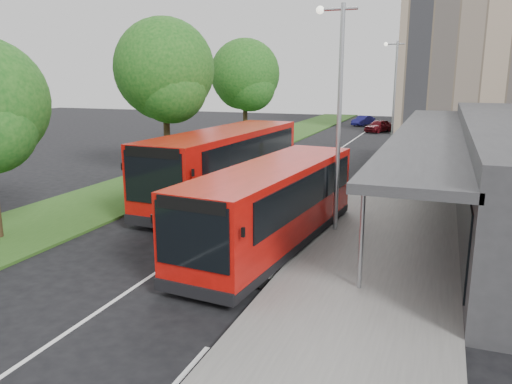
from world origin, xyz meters
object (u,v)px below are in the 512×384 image
at_px(tree_far, 245,79).
at_px(bollard, 397,158).
at_px(car_far, 363,121).
at_px(lamp_post_far, 393,91).
at_px(litter_bin, 398,180).
at_px(tree_mid, 165,76).
at_px(bus_main, 273,206).
at_px(lamp_post_near, 337,105).
at_px(bus_second, 225,165).
at_px(car_near, 379,126).

height_order(tree_far, bollard, tree_far).
distance_m(bollard, car_far, 27.99).
xyz_separation_m(lamp_post_far, litter_bin, (1.62, -11.83, -4.15)).
relative_size(tree_mid, bus_main, 0.87).
bearing_deg(lamp_post_near, bus_main, -124.27).
bearing_deg(car_far, litter_bin, -56.56).
relative_size(tree_far, lamp_post_near, 1.07).
xyz_separation_m(bus_second, bollard, (6.79, 12.03, -1.08)).
height_order(tree_far, bus_second, tree_far).
bearing_deg(bus_second, lamp_post_near, -26.22).
relative_size(tree_mid, car_far, 2.53).
bearing_deg(tree_mid, litter_bin, 5.03).
height_order(bus_second, litter_bin, bus_second).
bearing_deg(litter_bin, car_far, 101.59).
distance_m(lamp_post_far, bus_second, 18.00).
height_order(tree_mid, lamp_post_near, tree_mid).
height_order(tree_mid, litter_bin, tree_mid).
bearing_deg(bollard, lamp_post_near, -93.60).
distance_m(tree_mid, lamp_post_far, 17.10).
relative_size(tree_far, litter_bin, 10.40).
xyz_separation_m(lamp_post_near, bus_main, (-1.58, -2.31, -3.25)).
bearing_deg(tree_far, bus_main, -65.91).
height_order(tree_far, car_far, tree_far).
bearing_deg(bus_second, car_far, 92.27).
relative_size(bus_main, car_far, 2.91).
distance_m(lamp_post_near, car_far, 43.06).
bearing_deg(car_near, litter_bin, -57.50).
bearing_deg(lamp_post_near, litter_bin, 78.79).
relative_size(lamp_post_near, car_near, 2.08).
height_order(bus_main, litter_bin, bus_main).
bearing_deg(litter_bin, bollard, 95.31).
relative_size(tree_mid, tree_far, 1.04).
relative_size(tree_far, bus_second, 0.73).
distance_m(litter_bin, car_near, 28.08).
relative_size(bollard, car_near, 0.23).
distance_m(tree_mid, car_far, 36.29).
xyz_separation_m(lamp_post_far, bus_second, (-5.83, -16.76, -3.03)).
xyz_separation_m(tree_far, bollard, (12.09, -3.79, -4.95)).
distance_m(bollard, car_near, 20.98).
xyz_separation_m(tree_mid, litter_bin, (12.75, 1.12, -5.20)).
bearing_deg(car_far, tree_far, -81.82).
distance_m(bus_second, car_near, 32.82).
bearing_deg(lamp_post_far, lamp_post_near, -90.00).
bearing_deg(car_near, bus_main, -64.72).
relative_size(lamp_post_far, bollard, 8.92).
bearing_deg(litter_bin, lamp_post_far, 97.80).
height_order(lamp_post_far, bus_second, lamp_post_far).
height_order(tree_mid, car_far, tree_mid).
distance_m(tree_mid, car_near, 30.46).
relative_size(lamp_post_near, bus_main, 0.78).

